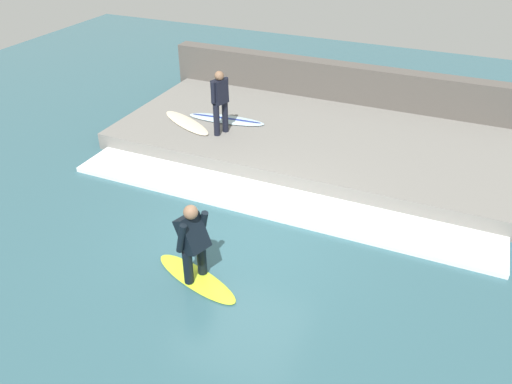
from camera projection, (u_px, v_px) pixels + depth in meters
name	position (u px, v px, depth m)	size (l,w,h in m)	color
ground_plane	(242.00, 240.00, 9.45)	(28.00, 28.00, 0.00)	#335B66
concrete_ledge	(312.00, 140.00, 12.55)	(4.40, 9.74, 0.42)	slate
back_wall	(340.00, 89.00, 14.17)	(0.50, 10.23, 1.45)	#544F49
wave_foam_crest	(270.00, 201.00, 10.48)	(1.15, 9.25, 0.10)	white
surfboard_riding	(196.00, 278.00, 8.50)	(1.02, 1.87, 0.06)	#BFE02D
surfer_riding	(193.00, 239.00, 8.05)	(0.55, 0.58, 1.46)	black
surfer_waiting_near	(220.00, 99.00, 11.93)	(0.51, 0.35, 1.59)	black
surfboard_waiting_near	(226.00, 119.00, 13.04)	(0.71, 2.12, 0.07)	silver
surfboard_spare	(187.00, 123.00, 12.87)	(1.31, 1.90, 0.06)	beige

